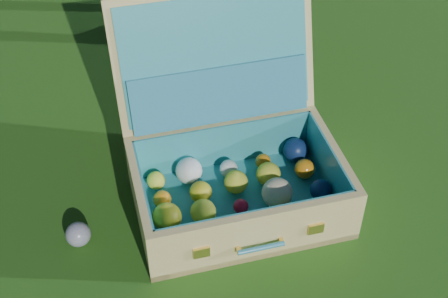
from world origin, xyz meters
TOP-DOWN VIEW (x-y plane):
  - ground at (0.00, 0.00)m, footprint 60.00×60.00m
  - stray_ball at (-0.54, 0.04)m, footprint 0.07×0.07m
  - suitcase at (-0.08, -0.01)m, footprint 0.72×0.70m

SIDE VIEW (x-z plane):
  - ground at x=0.00m, z-range 0.00..0.00m
  - stray_ball at x=-0.54m, z-range 0.00..0.07m
  - suitcase at x=-0.08m, z-range -0.12..0.42m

